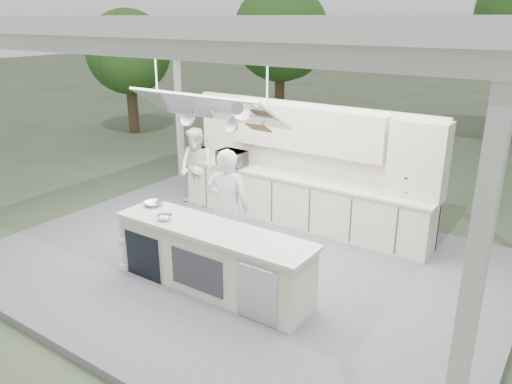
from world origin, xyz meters
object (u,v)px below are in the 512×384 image
Objects in this scene: demo_island at (211,258)px; head_chef at (228,208)px; back_counter at (299,200)px; sous_chef at (197,168)px.

head_chef is at bearing 110.91° from demo_island.
back_counter is 3.12× the size of sous_chef.
head_chef reaches higher than sous_chef.
head_chef is 1.15× the size of sous_chef.
back_counter is 2.71× the size of head_chef.
back_counter is 2.09m from head_chef.
demo_island is at bearing -86.37° from back_counter.
head_chef reaches higher than back_counter.
demo_island is 1.65× the size of head_chef.
sous_chef is at bearing -58.01° from head_chef.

